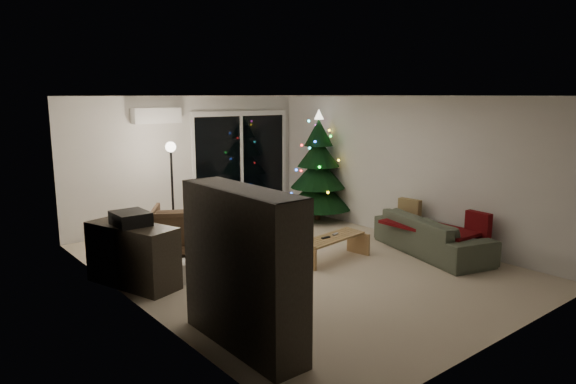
# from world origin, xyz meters

# --- Properties ---
(room) EXTENTS (6.50, 7.51, 2.60)m
(room) POSITION_xyz_m (0.46, 1.49, 1.02)
(room) COLOR beige
(room) RESTS_ON ground
(bookshelf) EXTENTS (0.97, 1.66, 1.62)m
(bookshelf) POSITION_xyz_m (-2.25, -1.65, 0.81)
(bookshelf) COLOR #2D2720
(bookshelf) RESTS_ON floor
(media_cabinet) EXTENTS (0.88, 1.41, 0.83)m
(media_cabinet) POSITION_xyz_m (-2.25, 0.69, 0.41)
(media_cabinet) COLOR #2D2720
(media_cabinet) RESTS_ON floor
(stereo) EXTENTS (0.42, 0.50, 0.18)m
(stereo) POSITION_xyz_m (-2.25, 0.69, 0.92)
(stereo) COLOR black
(stereo) RESTS_ON media_cabinet
(armchair) EXTENTS (1.18, 1.19, 0.79)m
(armchair) POSITION_xyz_m (-1.09, 1.56, 0.40)
(armchair) COLOR #4A341D
(armchair) RESTS_ON floor
(ottoman) EXTENTS (0.54, 0.54, 0.45)m
(ottoman) POSITION_xyz_m (-0.74, 1.29, 0.23)
(ottoman) COLOR white
(ottoman) RESTS_ON floor
(cardboard_box_a) EXTENTS (0.40, 0.31, 0.28)m
(cardboard_box_a) POSITION_xyz_m (-1.67, 0.39, 0.14)
(cardboard_box_a) COLOR silver
(cardboard_box_a) RESTS_ON floor
(cardboard_box_b) EXTENTS (0.53, 0.47, 0.30)m
(cardboard_box_b) POSITION_xyz_m (-0.39, 1.08, 0.15)
(cardboard_box_b) COLOR silver
(cardboard_box_b) RESTS_ON floor
(side_table) EXTENTS (0.43, 0.43, 0.46)m
(side_table) POSITION_xyz_m (0.37, 2.97, 0.23)
(side_table) COLOR #2D2720
(side_table) RESTS_ON floor
(floor_lamp) EXTENTS (0.27, 0.27, 1.68)m
(floor_lamp) POSITION_xyz_m (-0.84, 2.31, 0.84)
(floor_lamp) COLOR black
(floor_lamp) RESTS_ON floor
(sofa) EXTENTS (1.36, 2.25, 0.62)m
(sofa) POSITION_xyz_m (2.05, -0.97, 0.31)
(sofa) COLOR #3D4635
(sofa) RESTS_ON floor
(sofa_throw) EXTENTS (0.66, 1.52, 0.05)m
(sofa_throw) POSITION_xyz_m (1.95, -0.97, 0.45)
(sofa_throw) COLOR #40030D
(sofa_throw) RESTS_ON sofa
(cushion_a) EXTENTS (0.16, 0.41, 0.40)m
(cushion_a) POSITION_xyz_m (2.30, -0.32, 0.56)
(cushion_a) COLOR #948455
(cushion_a) RESTS_ON sofa
(cushion_b) EXTENTS (0.15, 0.41, 0.40)m
(cushion_b) POSITION_xyz_m (2.30, -1.62, 0.56)
(cushion_b) COLOR #40030D
(cushion_b) RESTS_ON sofa
(coffee_table) EXTENTS (1.25, 0.60, 0.38)m
(coffee_table) POSITION_xyz_m (0.56, -0.23, 0.19)
(coffee_table) COLOR #A77E4F
(coffee_table) RESTS_ON floor
(remote_a) EXTENTS (0.15, 0.04, 0.02)m
(remote_a) POSITION_xyz_m (0.41, -0.23, 0.39)
(remote_a) COLOR black
(remote_a) RESTS_ON coffee_table
(remote_b) EXTENTS (0.14, 0.09, 0.02)m
(remote_b) POSITION_xyz_m (0.66, -0.18, 0.39)
(remote_b) COLOR slate
(remote_b) RESTS_ON coffee_table
(christmas_tree) EXTENTS (1.63, 1.63, 2.24)m
(christmas_tree) POSITION_xyz_m (2.16, 1.88, 1.12)
(christmas_tree) COLOR black
(christmas_tree) RESTS_ON floor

